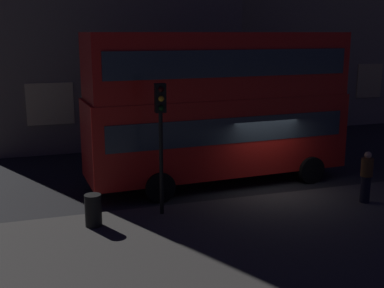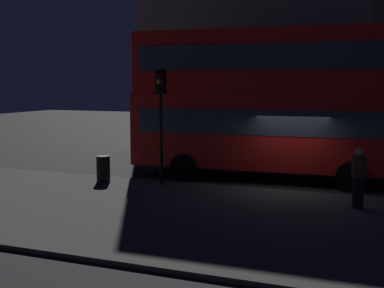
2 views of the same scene
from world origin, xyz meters
TOP-DOWN VIEW (x-y plane):
  - ground_plane at (0.00, 0.00)m, footprint 80.00×80.00m
  - sidewalk_slab at (0.00, -4.52)m, footprint 44.00×7.93m
  - building_with_clock at (-3.85, 12.32)m, footprint 12.24×8.98m
  - double_decker_bus at (-1.38, 1.57)m, footprint 9.89×3.24m
  - traffic_light_near_kerb at (-4.25, -1.23)m, footprint 0.34×0.37m
  - pedestrian at (2.33, -2.25)m, footprint 0.39×0.39m
  - litter_bin at (-6.36, -1.58)m, footprint 0.48×0.48m

SIDE VIEW (x-z plane):
  - ground_plane at x=0.00m, z-range 0.00..0.00m
  - sidewalk_slab at x=0.00m, z-range 0.00..0.12m
  - litter_bin at x=-6.36m, z-range 0.12..1.06m
  - pedestrian at x=2.33m, z-range 0.14..1.84m
  - traffic_light_near_kerb at x=-4.25m, z-range 0.99..4.98m
  - double_decker_bus at x=-1.38m, z-range 0.31..5.87m
  - building_with_clock at x=-3.85m, z-range 0.00..14.30m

